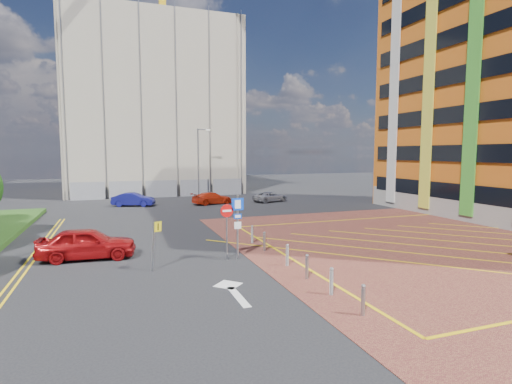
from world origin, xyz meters
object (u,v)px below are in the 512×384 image
car_blue_back (133,199)px  sign_cluster (234,220)px  car_silver_back (270,197)px  car_red_left (87,243)px  warning_sign (155,239)px  car_red_back (212,198)px  lamp_back (199,160)px

car_blue_back → sign_cluster: bearing=-151.6°
car_blue_back → car_silver_back: (13.94, -1.27, -0.13)m
car_blue_back → car_red_left: bearing=-170.3°
warning_sign → car_red_back: (7.71, 21.66, -0.82)m
car_red_left → car_silver_back: car_red_left is taller
car_red_left → car_red_back: 21.32m
warning_sign → car_blue_back: 22.70m
warning_sign → car_blue_back: warning_sign is taller
car_red_back → car_silver_back: size_ratio=1.10×
car_silver_back → car_red_left: bearing=119.9°
car_red_back → car_red_left: bearing=133.8°
warning_sign → car_red_back: size_ratio=0.53×
sign_cluster → lamp_back: bearing=82.0°
lamp_back → car_red_back: lamp_back is taller
warning_sign → car_silver_back: size_ratio=0.58×
lamp_back → car_red_left: size_ratio=1.73×
car_silver_back → lamp_back: bearing=28.5°
sign_cluster → warning_sign: size_ratio=1.43×
car_blue_back → car_silver_back: size_ratio=1.05×
sign_cluster → car_red_left: size_ratio=0.69×
sign_cluster → car_red_back: 21.39m
sign_cluster → car_silver_back: sign_cluster is taller
car_red_left → car_blue_back: bearing=-4.6°
car_blue_back → car_red_back: size_ratio=0.95×
car_red_back → car_silver_back: 6.30m
car_silver_back → car_blue_back: bearing=67.7°
sign_cluster → warning_sign: (-3.84, -0.67, -0.52)m
car_blue_back → car_red_back: car_blue_back is taller
car_blue_back → car_silver_back: bearing=-76.5°
warning_sign → car_red_left: bearing=132.9°
sign_cluster → car_red_left: sign_cluster is taller
lamp_back → sign_cluster: lamp_back is taller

